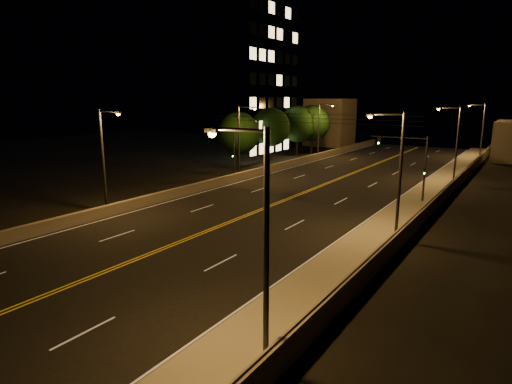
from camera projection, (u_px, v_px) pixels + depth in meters
The scene contains 23 objects.
road at pixel (249, 215), 34.79m from camera, with size 18.00×120.00×0.02m, color black.
sidewalk at pixel (381, 236), 28.99m from camera, with size 3.60×120.00×0.30m, color #9C9782.
curb at pixel (354, 232), 30.01m from camera, with size 0.14×120.00×0.15m, color #9C9782.
parapet_wall at pixel (406, 231), 27.97m from camera, with size 0.30×120.00×1.00m, color gray.
jersey_barrier at pixel (167, 195), 39.62m from camera, with size 0.45×120.00×0.92m, color gray.
distant_building_left at pixel (330, 122), 85.23m from camera, with size 8.00×8.00×9.16m, color gray.
parapet_rail at pixel (407, 223), 27.85m from camera, with size 0.06×0.06×120.00m, color black.
lane_markings at pixel (248, 215), 34.73m from camera, with size 17.32×116.00×0.00m.
streetlight_0 at pixel (259, 233), 14.23m from camera, with size 2.55×0.28×8.42m.
streetlight_1 at pixel (396, 167), 27.61m from camera, with size 2.55×0.28×8.42m.
streetlight_2 at pixel (454, 140), 46.12m from camera, with size 2.55×0.28×8.42m.
streetlight_3 at pixel (481, 127), 65.95m from camera, with size 2.55×0.28×8.42m.
streetlight_4 at pixel (105, 154), 34.21m from camera, with size 2.55×0.28×8.42m.
streetlight_5 at pixel (241, 137), 49.67m from camera, with size 2.55×0.28×8.42m.
streetlight_6 at pixel (321, 126), 67.53m from camera, with size 2.55×0.28×8.42m.
traffic_signal_right at pixel (414, 161), 37.99m from camera, with size 5.11×0.31×6.03m.
traffic_signal_left at pixel (241, 148), 48.03m from camera, with size 5.11×0.31×6.03m.
overhead_wires at pixel (304, 118), 40.97m from camera, with size 22.00×0.03×0.83m.
building_tower at pixel (212, 71), 69.68m from camera, with size 24.00×15.00×28.32m.
tree_0 at pixel (239, 133), 55.98m from camera, with size 5.56×5.56×7.53m.
tree_1 at pixel (271, 127), 64.52m from camera, with size 5.85×5.85×7.92m.
tree_2 at pixel (297, 124), 69.92m from camera, with size 5.97×5.97×8.09m.
tree_3 at pixel (312, 123), 71.72m from camera, with size 6.02×6.02×8.15m.
Camera 1 is at (18.87, -7.79, 9.29)m, focal length 30.00 mm.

